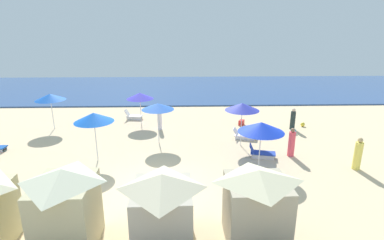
% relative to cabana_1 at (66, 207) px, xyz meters
% --- Properties ---
extents(ground_plane, '(60.00, 60.00, 0.00)m').
position_rel_cabana_1_xyz_m(ground_plane, '(2.58, 3.80, -1.46)').
color(ground_plane, beige).
extents(ocean, '(60.00, 15.71, 0.12)m').
position_rel_cabana_1_xyz_m(ocean, '(2.58, 25.95, -1.40)').
color(ocean, '#31518A').
rests_on(ocean, ground_plane).
extents(cabana_1, '(2.02, 2.28, 2.84)m').
position_rel_cabana_1_xyz_m(cabana_1, '(0.00, 0.00, 0.00)').
color(cabana_1, '#C8BB8D').
rests_on(cabana_1, ground_plane).
extents(cabana_2, '(2.18, 2.40, 2.54)m').
position_rel_cabana_1_xyz_m(cabana_2, '(3.12, 0.14, -0.15)').
color(cabana_2, '#BDB19A').
rests_on(cabana_2, ground_plane).
extents(cabana_3, '(2.25, 2.11, 2.64)m').
position_rel_cabana_1_xyz_m(cabana_3, '(6.26, 0.13, -0.10)').
color(cabana_3, '#BAAB8D').
rests_on(cabana_3, ground_plane).
extents(umbrella_0, '(2.05, 2.05, 2.68)m').
position_rel_cabana_1_xyz_m(umbrella_0, '(7.34, 8.74, 0.99)').
color(umbrella_0, silver).
rests_on(umbrella_0, ground_plane).
extents(lounge_chair_0_0, '(1.61, 1.07, 0.67)m').
position_rel_cabana_1_xyz_m(lounge_chair_0_0, '(7.75, 9.87, -1.22)').
color(lounge_chair_0_0, silver).
rests_on(lounge_chair_0_0, ground_plane).
extents(umbrella_1, '(2.32, 2.32, 2.50)m').
position_rel_cabana_1_xyz_m(umbrella_1, '(7.71, 5.58, 0.78)').
color(umbrella_1, silver).
rests_on(umbrella_1, ground_plane).
extents(lounge_chair_1_0, '(1.54, 0.92, 0.73)m').
position_rel_cabana_1_xyz_m(lounge_chair_1_0, '(8.16, 6.90, -1.19)').
color(lounge_chair_1_0, silver).
rests_on(lounge_chair_1_0, ground_plane).
extents(umbrella_3, '(2.08, 2.08, 2.72)m').
position_rel_cabana_1_xyz_m(umbrella_3, '(-0.87, 6.78, 1.01)').
color(umbrella_3, silver).
rests_on(umbrella_3, ground_plane).
extents(umbrella_4, '(1.96, 1.96, 2.40)m').
position_rel_cabana_1_xyz_m(umbrella_4, '(0.70, 13.07, 0.71)').
color(umbrella_4, silver).
rests_on(umbrella_4, ground_plane).
extents(lounge_chair_4_0, '(1.42, 0.72, 0.78)m').
position_rel_cabana_1_xyz_m(lounge_chair_4_0, '(-0.12, 14.38, -1.19)').
color(lounge_chair_4_0, silver).
rests_on(lounge_chair_4_0, ground_plane).
extents(umbrella_5, '(1.98, 1.98, 2.56)m').
position_rel_cabana_1_xyz_m(umbrella_5, '(2.29, 9.29, 0.91)').
color(umbrella_5, silver).
rests_on(umbrella_5, ground_plane).
extents(umbrella_6, '(2.05, 2.05, 2.55)m').
position_rel_cabana_1_xyz_m(umbrella_6, '(-5.37, 12.22, 0.86)').
color(umbrella_6, silver).
rests_on(umbrella_6, ground_plane).
extents(beachgoer_0, '(0.38, 0.38, 1.66)m').
position_rel_cabana_1_xyz_m(beachgoer_0, '(9.89, 7.07, -0.69)').
color(beachgoer_0, '#F94D5E').
rests_on(beachgoer_0, ground_plane).
extents(beachgoer_1, '(0.36, 0.36, 1.53)m').
position_rel_cabana_1_xyz_m(beachgoer_1, '(11.56, 11.65, -0.74)').
color(beachgoer_1, '#242F2E').
rests_on(beachgoer_1, ground_plane).
extents(beachgoer_2, '(0.49, 0.49, 1.71)m').
position_rel_cabana_1_xyz_m(beachgoer_2, '(12.72, 5.35, -0.67)').
color(beachgoer_2, '#F9E45E').
rests_on(beachgoer_2, ground_plane).
extents(beachgoer_3, '(0.37, 0.37, 1.53)m').
position_rel_cabana_1_xyz_m(beachgoer_3, '(2.17, 11.84, -0.74)').
color(beachgoer_3, white).
rests_on(beachgoer_3, ground_plane).
extents(beach_ball_0, '(0.31, 0.31, 0.31)m').
position_rel_cabana_1_xyz_m(beach_ball_0, '(12.54, 12.22, -1.31)').
color(beach_ball_0, yellow).
rests_on(beach_ball_0, ground_plane).
extents(cooler_box_1, '(0.52, 0.60, 0.36)m').
position_rel_cabana_1_xyz_m(cooler_box_1, '(8.13, 12.72, -1.28)').
color(cooler_box_1, red).
rests_on(cooler_box_1, ground_plane).
extents(beach_ball_2, '(0.37, 0.37, 0.37)m').
position_rel_cabana_1_xyz_m(beach_ball_2, '(11.32, 10.75, -1.27)').
color(beach_ball_2, '#25A5D4').
rests_on(beach_ball_2, ground_plane).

